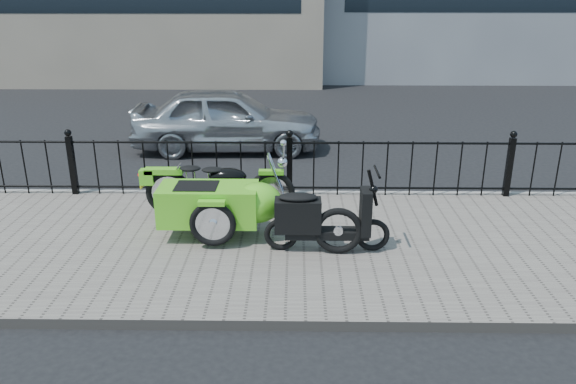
{
  "coord_description": "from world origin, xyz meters",
  "views": [
    {
      "loc": [
        0.1,
        -7.27,
        3.28
      ],
      "look_at": [
        -0.0,
        -0.1,
        0.67
      ],
      "focal_mm": 35.0,
      "sensor_mm": 36.0,
      "label": 1
    }
  ],
  "objects_px": {
    "spare_tire": "(338,231)",
    "motorcycle_sidecar": "(223,200)",
    "scooter": "(318,220)",
    "sedan_car": "(227,119)"
  },
  "relations": [
    {
      "from": "sedan_car",
      "to": "scooter",
      "type": "bearing_deg",
      "value": -162.98
    },
    {
      "from": "motorcycle_sidecar",
      "to": "sedan_car",
      "type": "distance_m",
      "value": 4.64
    },
    {
      "from": "spare_tire",
      "to": "sedan_car",
      "type": "distance_m",
      "value": 5.62
    },
    {
      "from": "spare_tire",
      "to": "sedan_car",
      "type": "bearing_deg",
      "value": 110.84
    },
    {
      "from": "scooter",
      "to": "spare_tire",
      "type": "bearing_deg",
      "value": -20.93
    },
    {
      "from": "motorcycle_sidecar",
      "to": "spare_tire",
      "type": "height_order",
      "value": "motorcycle_sidecar"
    },
    {
      "from": "motorcycle_sidecar",
      "to": "spare_tire",
      "type": "bearing_deg",
      "value": -22.69
    },
    {
      "from": "spare_tire",
      "to": "motorcycle_sidecar",
      "type": "bearing_deg",
      "value": 157.31
    },
    {
      "from": "motorcycle_sidecar",
      "to": "spare_tire",
      "type": "xyz_separation_m",
      "value": [
        1.51,
        -0.63,
        -0.17
      ]
    },
    {
      "from": "scooter",
      "to": "motorcycle_sidecar",
      "type": "bearing_deg",
      "value": 156.97
    }
  ]
}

